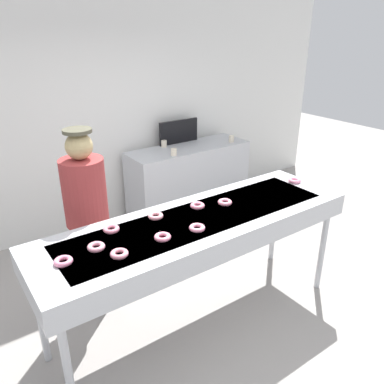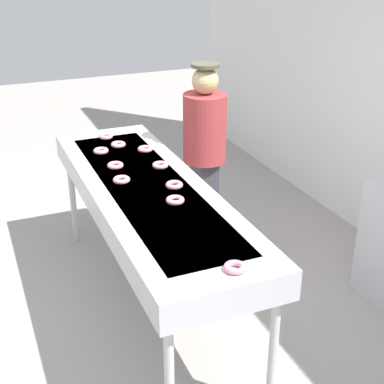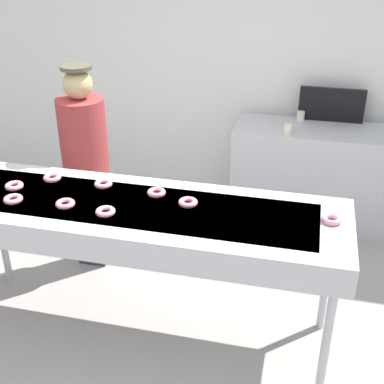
# 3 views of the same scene
# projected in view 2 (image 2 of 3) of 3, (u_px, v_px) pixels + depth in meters

# --- Properties ---
(ground_plane) EXTENTS (16.00, 16.00, 0.00)m
(ground_plane) POSITION_uv_depth(u_px,v_px,m) (152.00, 306.00, 4.39)
(ground_plane) COLOR #9E9993
(fryer_conveyor) EXTENTS (2.75, 0.81, 1.05)m
(fryer_conveyor) POSITION_uv_depth(u_px,v_px,m) (148.00, 198.00, 3.99)
(fryer_conveyor) COLOR #B7BABF
(fryer_conveyor) RESTS_ON ground
(strawberry_donut_0) EXTENTS (0.17, 0.17, 0.04)m
(strawberry_donut_0) POSITION_uv_depth(u_px,v_px,m) (160.00, 165.00, 4.27)
(strawberry_donut_0) COLOR pink
(strawberry_donut_0) RESTS_ON fryer_conveyor
(strawberry_donut_1) EXTENTS (0.13, 0.13, 0.04)m
(strawberry_donut_1) POSITION_uv_depth(u_px,v_px,m) (145.00, 149.00, 4.59)
(strawberry_donut_1) COLOR pink
(strawberry_donut_1) RESTS_ON fryer_conveyor
(strawberry_donut_2) EXTENTS (0.17, 0.17, 0.04)m
(strawberry_donut_2) POSITION_uv_depth(u_px,v_px,m) (174.00, 185.00, 3.92)
(strawberry_donut_2) COLOR pink
(strawberry_donut_2) RESTS_ON fryer_conveyor
(strawberry_donut_3) EXTENTS (0.17, 0.17, 0.04)m
(strawberry_donut_3) POSITION_uv_depth(u_px,v_px,m) (175.00, 200.00, 3.70)
(strawberry_donut_3) COLOR pink
(strawberry_donut_3) RESTS_ON fryer_conveyor
(strawberry_donut_4) EXTENTS (0.16, 0.16, 0.04)m
(strawberry_donut_4) POSITION_uv_depth(u_px,v_px,m) (121.00, 180.00, 4.01)
(strawberry_donut_4) COLOR pink
(strawberry_donut_4) RESTS_ON fryer_conveyor
(strawberry_donut_5) EXTENTS (0.18, 0.18, 0.04)m
(strawberry_donut_5) POSITION_uv_depth(u_px,v_px,m) (106.00, 136.00, 4.88)
(strawberry_donut_5) COLOR pink
(strawberry_donut_5) RESTS_ON fryer_conveyor
(strawberry_donut_6) EXTENTS (0.17, 0.17, 0.04)m
(strawberry_donut_6) POSITION_uv_depth(u_px,v_px,m) (235.00, 267.00, 2.94)
(strawberry_donut_6) COLOR pink
(strawberry_donut_6) RESTS_ON fryer_conveyor
(strawberry_donut_7) EXTENTS (0.18, 0.18, 0.04)m
(strawberry_donut_7) POSITION_uv_depth(u_px,v_px,m) (118.00, 144.00, 4.69)
(strawberry_donut_7) COLOR pink
(strawberry_donut_7) RESTS_ON fryer_conveyor
(strawberry_donut_8) EXTENTS (0.17, 0.17, 0.04)m
(strawberry_donut_8) POSITION_uv_depth(u_px,v_px,m) (115.00, 165.00, 4.26)
(strawberry_donut_8) COLOR pink
(strawberry_donut_8) RESTS_ON fryer_conveyor
(strawberry_donut_9) EXTENTS (0.13, 0.13, 0.04)m
(strawberry_donut_9) POSITION_uv_depth(u_px,v_px,m) (101.00, 151.00, 4.55)
(strawberry_donut_9) COLOR pink
(strawberry_donut_9) RESTS_ON fryer_conveyor
(worker_baker) EXTENTS (0.37, 0.37, 1.73)m
(worker_baker) POSITION_uv_depth(u_px,v_px,m) (205.00, 147.00, 4.80)
(worker_baker) COLOR #3B3842
(worker_baker) RESTS_ON ground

